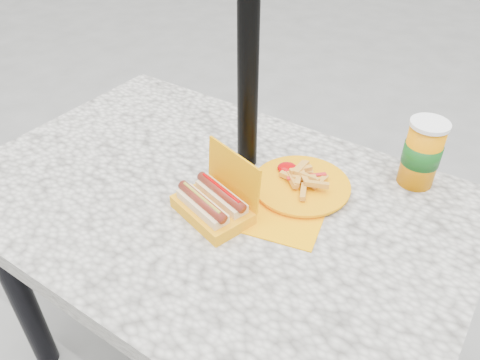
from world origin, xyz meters
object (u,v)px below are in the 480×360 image
Objects in this scene: umbrella_pole at (248,29)px; soda_cup at (422,153)px; fries_plate at (299,186)px; hotdog_box at (214,203)px.

umbrella_pole is 0.50m from soda_cup.
umbrella_pole is 6.59× the size of fries_plate.
soda_cup is (0.22, 0.19, 0.07)m from fries_plate.
hotdog_box is at bearing -122.34° from fries_plate.
hotdog_box is (0.05, -0.21, -0.32)m from umbrella_pole.
fries_plate is 0.30m from soda_cup.
umbrella_pole is 0.38m from fries_plate.
hotdog_box is 0.60× the size of fries_plate.
soda_cup is (0.34, 0.37, 0.05)m from hotdog_box.
hotdog_box is at bearing -76.40° from umbrella_pole.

